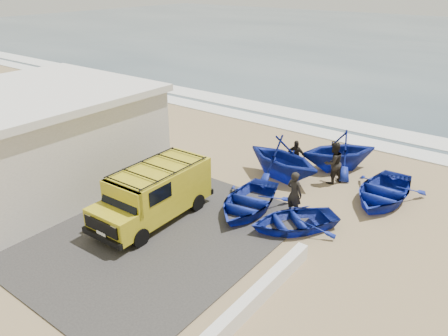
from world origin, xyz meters
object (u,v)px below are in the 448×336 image
Objects in this scene: building at (34,138)px; boat_mid_left at (283,158)px; fisherman_back at (295,156)px; boat_far_left at (339,150)px; fisherman_middle at (333,163)px; boat_near_left at (248,201)px; fisherman_front at (294,194)px; boat_mid_right at (383,191)px; boat_near_right at (294,221)px; van at (155,192)px; parapet at (254,299)px.

boat_mid_left is at bearing 38.94° from building.
building reaches higher than fisherman_back.
fisherman_back is (-1.55, -1.52, -0.20)m from boat_far_left.
boat_mid_left is 2.30m from fisherman_middle.
boat_near_left is at bearing 21.27° from building.
building is 5.01× the size of fisherman_front.
boat_far_left is at bearing 68.76° from boat_near_left.
boat_mid_right is at bearing 30.19° from building.
fisherman_back is (0.10, 1.05, -0.24)m from boat_mid_left.
fisherman_middle reaches higher than fisherman_front.
fisherman_middle is 1.23× the size of fisherman_back.
boat_mid_left is 3.06m from boat_far_left.
boat_mid_right is at bearing 103.46° from boat_near_right.
boat_mid_right is at bearing -70.59° from boat_mid_left.
boat_near_left is at bearing -135.79° from boat_mid_right.
boat_far_left is (10.38, 9.63, -1.16)m from building.
building is 1.85× the size of van.
boat_near_right is at bearing 27.59° from van.
fisherman_front is (-2.44, -3.34, 0.51)m from boat_mid_right.
van is at bearing -72.18° from boat_far_left.
boat_mid_left is at bearing 163.48° from boat_near_right.
boat_near_left is at bearing -161.67° from boat_mid_left.
boat_mid_right is 4.17m from fisherman_front.
boat_near_left is at bearing -60.44° from boat_far_left.
boat_near_right is at bearing 16.84° from building.
van is 6.53m from boat_mid_left.
boat_mid_right is 3.51m from boat_far_left.
fisherman_back is at bearing 155.88° from boat_near_right.
boat_near_left is 1.16× the size of boat_near_right.
van reaches higher than boat_near_left.
fisherman_middle is at bearing 58.82° from van.
fisherman_front reaches higher than parapet.
boat_near_right is at bearing 104.55° from parapet.
fisherman_middle is (-0.55, 4.61, 0.64)m from boat_near_right.
parapet is 5.66m from boat_near_left.
boat_far_left is 5.27m from fisherman_front.
fisherman_middle is (-1.70, 9.04, 0.71)m from parapet.
boat_near_left reaches higher than parapet.
boat_near_left is 1.91m from fisherman_front.
building is 2.26× the size of boat_mid_right.
fisherman_front is 1.17× the size of fisherman_back.
fisherman_front is 0.95× the size of fisherman_middle.
van is at bearing 162.39° from parapet.
fisherman_front is (10.82, 4.38, -1.22)m from building.
boat_far_left reaches higher than parapet.
parapet is 3.04× the size of fisherman_middle.
boat_near_left is 0.95× the size of boat_mid_right.
boat_far_left is (-0.97, 6.19, 0.65)m from boat_near_right.
boat_near_left is 1.03× the size of boat_far_left.
building is 11.73m from fisherman_front.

